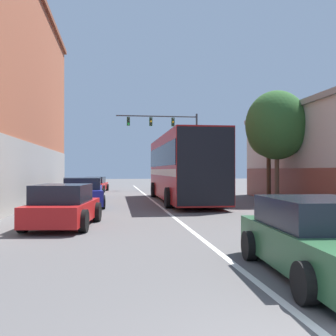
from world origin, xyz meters
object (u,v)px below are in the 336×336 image
object	(u,v)px
parked_car_left_distant	(95,185)
traffic_signal_gantry	(171,133)
parked_car_left_far	(88,188)
street_tree_far	(277,125)
street_tree_near	(269,134)
bus	(182,165)
hatchback_foreground	(322,239)
parked_car_left_near	(81,193)
parked_car_left_mid	(63,207)

from	to	relation	value
parked_car_left_distant	traffic_signal_gantry	distance (m)	8.72
parked_car_left_far	street_tree_far	distance (m)	12.63
parked_car_left_far	street_tree_far	world-z (taller)	street_tree_far
street_tree_near	street_tree_far	size ratio (longest dim) A/B	0.86
parked_car_left_distant	parked_car_left_far	bearing A→B (deg)	-175.38
bus	hatchback_foreground	distance (m)	16.12
hatchback_foreground	parked_car_left_distant	xyz separation A→B (m)	(-5.12, 27.56, -0.03)
street_tree_far	hatchback_foreground	bearing A→B (deg)	-110.47
street_tree_far	parked_car_left_far	bearing A→B (deg)	149.89
parked_car_left_far	street_tree_far	xyz separation A→B (m)	(10.46, -6.07, 3.63)
parked_car_left_far	street_tree_far	bearing A→B (deg)	-120.24
parked_car_left_near	parked_car_left_far	size ratio (longest dim) A/B	1.10
street_tree_near	traffic_signal_gantry	bearing A→B (deg)	102.69
bus	parked_car_left_distant	xyz separation A→B (m)	(-5.48, 11.51, -1.50)
hatchback_foreground	parked_car_left_mid	size ratio (longest dim) A/B	1.05
parked_car_left_mid	traffic_signal_gantry	size ratio (longest dim) A/B	0.54
bus	parked_car_left_distant	distance (m)	12.84
hatchback_foreground	street_tree_far	size ratio (longest dim) A/B	0.71
hatchback_foreground	traffic_signal_gantry	bearing A→B (deg)	0.00
parked_car_left_near	parked_car_left_distant	world-z (taller)	parked_car_left_near
parked_car_left_mid	street_tree_near	distance (m)	13.73
bus	traffic_signal_gantry	xyz separation A→B (m)	(1.42, 14.03, 3.20)
bus	traffic_signal_gantry	distance (m)	14.46
parked_car_left_near	parked_car_left_far	xyz separation A→B (m)	(-0.07, 6.57, -0.06)
parked_car_left_near	street_tree_far	distance (m)	11.00
hatchback_foreground	traffic_signal_gantry	distance (m)	30.49
hatchback_foreground	parked_car_left_far	bearing A→B (deg)	18.07
traffic_signal_gantry	bus	bearing A→B (deg)	-95.79
parked_car_left_mid	parked_car_left_distant	bearing A→B (deg)	6.65
bus	traffic_signal_gantry	bearing A→B (deg)	-5.46
parked_car_left_mid	traffic_signal_gantry	distance (m)	24.93
parked_car_left_distant	street_tree_far	world-z (taller)	street_tree_far
parked_car_left_near	parked_car_left_mid	xyz separation A→B (m)	(0.00, -6.87, -0.04)
bus	street_tree_near	world-z (taller)	street_tree_near
parked_car_left_mid	parked_car_left_far	world-z (taller)	parked_car_left_mid
parked_car_left_near	street_tree_far	xyz separation A→B (m)	(10.39, 0.50, 3.57)
parked_car_left_near	hatchback_foreground	bearing A→B (deg)	-165.66
bus	street_tree_near	bearing A→B (deg)	-101.82
parked_car_left_far	parked_car_left_distant	xyz separation A→B (m)	(0.12, 7.52, -0.03)
parked_car_left_near	street_tree_near	distance (m)	10.95
hatchback_foreground	street_tree_far	xyz separation A→B (m)	(5.21, 13.97, 3.63)
parked_car_left_near	parked_car_left_far	bearing A→B (deg)	-6.12
street_tree_far	traffic_signal_gantry	bearing A→B (deg)	102.02
bus	street_tree_near	xyz separation A→B (m)	(4.82, -1.04, 1.81)
parked_car_left_mid	hatchback_foreground	bearing A→B (deg)	-135.09
parked_car_left_far	street_tree_near	size ratio (longest dim) A/B	0.83
hatchback_foreground	traffic_signal_gantry	size ratio (longest dim) A/B	0.57
parked_car_left_distant	street_tree_far	xyz separation A→B (m)	(10.34, -13.59, 3.67)
parked_car_left_near	street_tree_near	size ratio (longest dim) A/B	0.91
parked_car_left_far	hatchback_foreground	bearing A→B (deg)	-165.46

